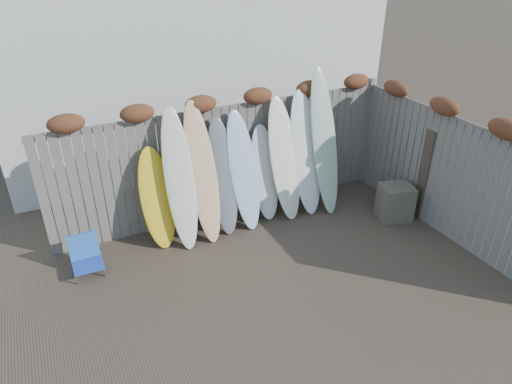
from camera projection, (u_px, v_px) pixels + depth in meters
name	position (u px, v px, depth m)	size (l,w,h in m)	color
ground	(293.00, 290.00, 6.46)	(80.00, 80.00, 0.00)	#493A2D
back_fence	(229.00, 152.00, 7.80)	(6.05, 0.28, 2.24)	slate
right_fence	(451.00, 170.00, 7.26)	(0.28, 4.40, 2.24)	slate
beach_chair	(86.00, 256.00, 6.73)	(0.43, 0.46, 0.57)	#2447B5
wooden_crate	(395.00, 202.00, 8.01)	(0.55, 0.45, 0.64)	brown
lattice_panel	(409.00, 165.00, 8.19)	(0.05, 1.09, 1.64)	#48372C
surfboard_0	(157.00, 198.00, 7.16)	(0.52, 0.07, 1.66)	yellow
surfboard_1	(180.00, 180.00, 7.07)	(0.47, 0.07, 2.28)	silver
surfboard_2	(202.00, 174.00, 7.22)	(0.47, 0.07, 2.32)	#F4AE93
surfboard_3	(223.00, 177.00, 7.47)	(0.45, 0.07, 1.98)	slate
surfboard_4	(244.00, 171.00, 7.58)	(0.50, 0.07, 2.05)	#A6BFEA
surfboard_5	(265.00, 173.00, 7.91)	(0.49, 0.07, 1.69)	white
surfboard_6	(284.00, 160.00, 7.85)	(0.54, 0.07, 2.17)	white
surfboard_7	(306.00, 153.00, 8.01)	(0.55, 0.07, 2.23)	white
surfboard_8	(324.00, 142.00, 7.99)	(0.47, 0.07, 2.60)	#B4C9B0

